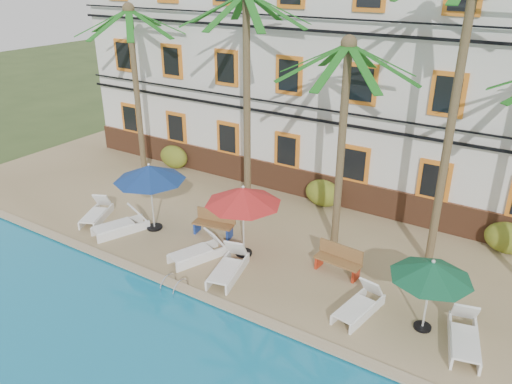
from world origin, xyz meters
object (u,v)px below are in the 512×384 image
Objects in this scene: umbrella_blue at (149,173)px; umbrella_green at (432,271)px; lounger_b at (121,224)px; pool_ladder at (175,288)px; lounger_c at (199,251)px; lounger_d at (229,266)px; umbrella_red at (243,196)px; palm_c at (344,115)px; bench_right at (339,259)px; lounger_a at (97,213)px; lounger_e at (360,305)px; palm_d at (458,82)px; palm_a at (134,68)px; lounger_f at (464,336)px; bench_left at (214,223)px; palm_b at (247,76)px.

umbrella_blue reaches higher than umbrella_green.
lounger_b is 2.84× the size of pool_ladder.
lounger_c is 1.42m from lounger_d.
lounger_b reaches higher than lounger_c.
umbrella_blue is 1.02× the size of umbrella_red.
lounger_d is at bearing -117.59° from palm_c.
umbrella_blue is 7.22m from bench_right.
lounger_a is (-6.17, -0.90, -1.88)m from umbrella_red.
bench_right is at bearing 130.04° from lounger_e.
palm_d reaches higher than umbrella_green.
umbrella_green is at bearing -77.59° from palm_d.
lounger_b is at bearing -7.46° from lounger_a.
lounger_c is (5.07, -0.14, 0.02)m from lounger_a.
umbrella_green is at bearing -5.42° from umbrella_red.
palm_a is 3.68× the size of lounger_c.
umbrella_blue is (4.12, -3.76, -2.70)m from palm_a.
pool_ladder is (-7.90, -2.05, -0.30)m from lounger_f.
lounger_c is 1.31× the size of bench_left.
lounger_c is at bearing -149.44° from palm_d.
palm_a reaches higher than bench_right.
lounger_d is at bearing -30.22° from palm_a.
bench_left is at bearing -91.18° from palm_b.
bench_left is (-0.57, 1.61, 0.17)m from lounger_c.
umbrella_blue is at bearing 175.58° from lounger_e.
umbrella_red is 3.62m from bench_right.
umbrella_blue is 1.35× the size of lounger_a.
lounger_d is at bearing -43.55° from bench_left.
palm_b is 5.45× the size of bench_right.
palm_c is 10.01m from lounger_a.
lounger_a reaches higher than pool_ladder.
umbrella_red reaches higher than lounger_a.
lounger_d is (-5.86, -0.71, -1.51)m from umbrella_green.
lounger_f is at bearing -18.90° from bench_right.
pool_ladder is at bearing -73.47° from bench_left.
bench_right is (4.24, 1.73, 0.17)m from lounger_c.
palm_a is 3.64× the size of lounger_f.
palm_d is 7.17m from umbrella_red.
palm_c is (10.16, -1.08, -0.30)m from palm_a.
palm_d reaches higher than lounger_a.
bench_right reaches higher than lounger_a.
lounger_c is at bearing -1.58° from lounger_a.
palm_d is at bearing 38.77° from lounger_d.
umbrella_red is 1.19× the size of lounger_b.
lounger_b is at bearing -134.20° from umbrella_blue.
palm_a reaches higher than palm_c.
umbrella_red is 1.20× the size of lounger_d.
umbrella_green reaches higher than lounger_f.
lounger_e is (5.58, 0.13, -0.01)m from lounger_c.
lounger_a is 0.92× the size of lounger_f.
lounger_d is at bearing -173.06° from umbrella_green.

